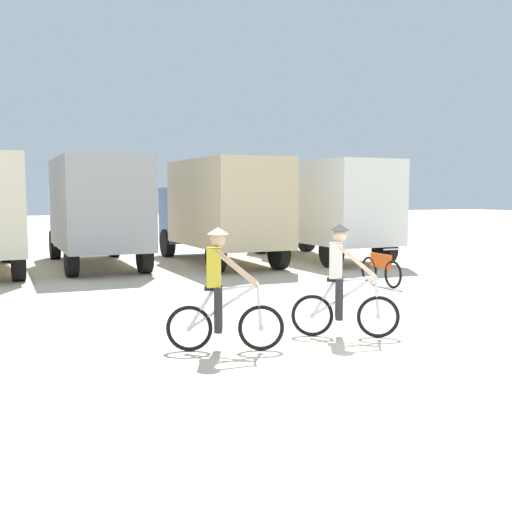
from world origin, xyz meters
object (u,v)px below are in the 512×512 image
at_px(cyclist_orange_shirt, 221,294).
at_px(bicycle_spare, 381,270).
at_px(box_truck_grey_hauler, 95,207).
at_px(cyclist_cowboy_hat, 342,285).
at_px(box_truck_white_box, 321,205).
at_px(box_truck_tan_camper, 220,206).

distance_m(cyclist_orange_shirt, bicycle_spare, 7.43).
distance_m(box_truck_grey_hauler, bicycle_spare, 9.24).
bearing_deg(cyclist_cowboy_hat, box_truck_grey_hauler, 98.42).
distance_m(cyclist_cowboy_hat, bicycle_spare, 5.86).
height_order(cyclist_cowboy_hat, bicycle_spare, cyclist_cowboy_hat).
bearing_deg(box_truck_white_box, box_truck_tan_camper, 174.98).
relative_size(cyclist_orange_shirt, bicycle_spare, 1.05).
distance_m(cyclist_orange_shirt, cyclist_cowboy_hat, 2.08).
distance_m(box_truck_white_box, bicycle_spare, 6.42).
relative_size(box_truck_white_box, bicycle_spare, 3.92).
height_order(box_truck_tan_camper, cyclist_cowboy_hat, box_truck_tan_camper).
xyz_separation_m(box_truck_tan_camper, cyclist_cowboy_hat, (-2.17, -10.59, -1.03)).
bearing_deg(box_truck_tan_camper, cyclist_orange_shirt, -111.87).
bearing_deg(box_truck_white_box, cyclist_orange_shirt, -127.52).
xyz_separation_m(box_truck_tan_camper, bicycle_spare, (1.78, -6.29, -1.48)).
bearing_deg(cyclist_cowboy_hat, cyclist_orange_shirt, -179.78).
distance_m(box_truck_grey_hauler, cyclist_orange_shirt, 11.52).
xyz_separation_m(cyclist_orange_shirt, bicycle_spare, (6.04, 4.31, -0.45)).
xyz_separation_m(box_truck_grey_hauler, cyclist_orange_shirt, (-0.39, -11.46, -1.03)).
bearing_deg(box_truck_tan_camper, box_truck_grey_hauler, 167.35).
xyz_separation_m(box_truck_tan_camper, cyclist_orange_shirt, (-4.25, -10.60, -1.03)).
bearing_deg(box_truck_white_box, bicycle_spare, -107.27).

